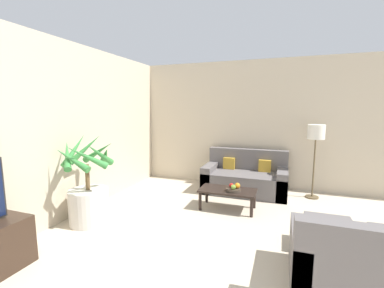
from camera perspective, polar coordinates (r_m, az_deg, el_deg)
name	(u,v)px	position (r m, az deg, el deg)	size (l,w,h in m)	color
wall_back	(309,126)	(5.67, 24.57, 3.75)	(8.72, 0.06, 2.70)	beige
wall_left	(26,135)	(3.92, -33.00, 1.61)	(0.06, 8.10, 2.70)	beige
potted_palm	(89,195)	(4.14, -22.00, -10.42)	(0.82, 0.83, 1.33)	beige
sofa_loveseat	(245,179)	(5.37, 11.69, -7.52)	(1.63, 0.85, 0.84)	#605B5B
floor_lamp	(316,137)	(5.27, 25.82, 1.48)	(0.31, 0.31, 1.40)	brown
coffee_table	(228,192)	(4.43, 7.92, -10.57)	(0.94, 0.48, 0.34)	black
fruit_bowl	(233,190)	(4.34, 9.16, -10.01)	(0.24, 0.24, 0.05)	#42382D
apple_red	(231,185)	(4.35, 8.75, -9.07)	(0.08, 0.08, 0.08)	red
apple_green	(233,187)	(4.27, 9.19, -9.42)	(0.08, 0.08, 0.08)	olive
orange_fruit	(237,186)	(4.33, 10.06, -9.09)	(0.09, 0.09, 0.09)	orange
armchair	(343,264)	(2.98, 30.48, -21.93)	(0.91, 0.86, 0.78)	#605B5B
ottoman	(328,235)	(3.66, 27.99, -17.41)	(0.53, 0.44, 0.37)	#605B5B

